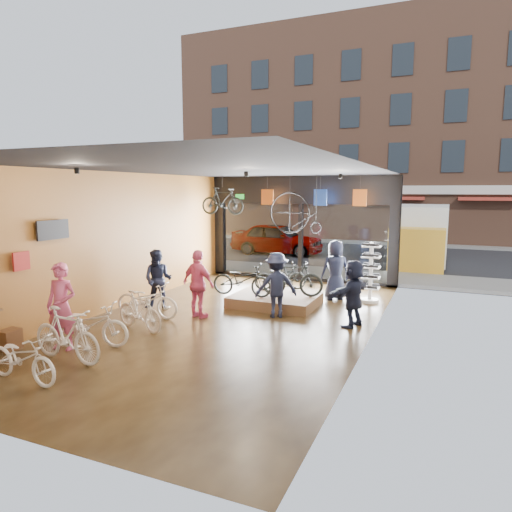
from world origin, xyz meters
The scene contains 35 objects.
ground_plane centered at (0.00, 0.00, -0.02)m, with size 7.00×12.00×0.04m, color black.
ceiling centered at (0.00, 0.00, 3.82)m, with size 7.00×12.00×0.04m, color black.
wall_left centered at (-3.52, 0.00, 1.90)m, with size 0.04×12.00×3.80m, color #986529.
wall_right centered at (3.52, 0.00, 1.90)m, with size 0.04×12.00×3.80m, color beige.
wall_back centered at (0.00, -6.02, 1.90)m, with size 7.00×0.04×3.80m, color beige.
storefront centered at (0.00, 6.00, 1.90)m, with size 7.00×0.26×3.80m, color black, non-canonical shape.
exit_sign centered at (-2.40, 5.88, 3.05)m, with size 0.35×0.06×0.18m, color #198C26.
street_road centered at (0.00, 15.00, -0.01)m, with size 30.00×18.00×0.02m, color black.
sidewalk_near centered at (0.00, 7.20, 0.06)m, with size 30.00×2.40×0.12m, color slate.
sidewalk_far centered at (0.00, 19.00, 0.06)m, with size 30.00×2.00×0.12m, color slate.
opposite_building centered at (0.00, 21.50, 7.00)m, with size 26.00×5.00×14.00m, color brown.
street_car centered at (-3.15, 12.00, 0.81)m, with size 1.90×4.73×1.61m, color gray.
box_truck centered at (3.87, 11.00, 1.30)m, with size 2.20×6.61×2.60m, color silver, non-canonical shape.
floor_bike_0 centered at (-1.68, -4.63, 0.43)m, with size 0.57×1.64×0.86m, color beige.
floor_bike_1 centered at (-1.70, -3.61, 0.54)m, with size 0.50×1.78×1.07m, color beige.
floor_bike_2 centered at (-1.95, -2.72, 0.47)m, with size 0.62×1.79×0.94m, color beige.
floor_bike_3 centered at (-1.66, -1.41, 0.47)m, with size 0.44×1.55×0.93m, color beige.
floor_bike_4 centered at (-2.14, -0.45, 0.47)m, with size 0.62×1.77×0.93m, color beige.
display_platform centered at (0.49, 2.03, 0.15)m, with size 2.40×1.80×0.30m, color brown.
display_bike_left centered at (-0.35, 1.59, 0.77)m, with size 0.62×1.78×0.93m, color black.
display_bike_mid centered at (0.99, 2.09, 0.82)m, with size 0.49×1.73×1.04m, color black.
display_bike_right centered at (0.39, 2.76, 0.71)m, with size 0.55×1.57×0.82m, color black.
customer_0 centered at (-2.32, -3.10, 0.91)m, with size 0.67×0.44×1.83m, color #CC4C72.
customer_1 centered at (-2.36, 0.38, 0.84)m, with size 0.82×0.64×1.68m, color #161C33.
customer_2 centered at (-0.89, 0.07, 0.89)m, with size 1.05×0.44×1.78m, color #CC4C72.
customer_3 centered at (0.94, 0.91, 0.85)m, with size 1.10×0.63×1.70m, color #161C33.
customer_4 centered at (1.91, 3.42, 0.91)m, with size 0.89×0.58×1.81m, color #161C33.
customer_5 centered at (2.95, 0.86, 0.82)m, with size 1.53×0.49×1.65m, color #161C33.
sunglasses_rack centered at (2.95, 3.49, 0.90)m, with size 0.53×0.43×1.79m, color white, non-canonical shape.
wall_merch centered at (-3.38, -3.50, 1.30)m, with size 0.40×2.40×2.60m, color navy, non-canonical shape.
penny_farthing centered at (0.33, 4.56, 2.50)m, with size 1.73×0.06×1.39m, color black, non-canonical shape.
hung_bike centered at (-2.29, 4.20, 2.93)m, with size 0.45×1.58×0.95m, color black.
jersey_left centered at (-1.01, 5.20, 3.05)m, with size 0.45×0.03×0.55m, color #CC5919.
jersey_mid centered at (0.92, 5.20, 3.05)m, with size 0.45×0.03×0.55m, color #1E3F99.
jersey_right centered at (2.25, 5.20, 3.05)m, with size 0.45×0.03×0.55m, color #CC5919.
Camera 1 is at (4.99, -10.00, 3.31)m, focal length 32.00 mm.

